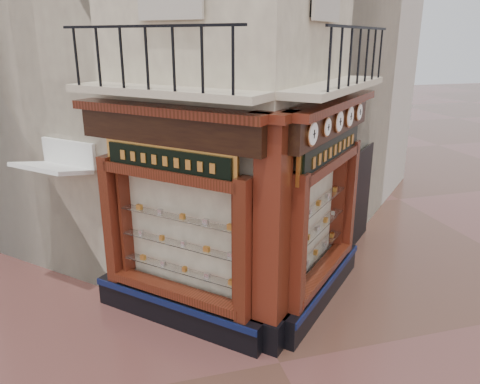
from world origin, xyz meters
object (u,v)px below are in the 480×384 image
object	(u,v)px
clock_d	(349,116)
signboard_right	(332,149)
corner_pilaster	(272,240)
awning	(67,292)
clock_b	(327,127)
clock_a	(312,134)
signboard_left	(168,160)
clock_c	(339,121)
clock_e	(359,112)

from	to	relation	value
clock_d	signboard_right	xyz separation A→B (m)	(-0.48, -0.32, -0.52)
corner_pilaster	awning	xyz separation A→B (m)	(-3.46, 2.75, -1.95)
clock_b	clock_a	bearing A→B (deg)	-180.00
signboard_left	clock_d	bearing A→B (deg)	-129.61
awning	clock_c	bearing A→B (deg)	-155.53
corner_pilaster	clock_d	distance (m)	2.89
clock_c	clock_d	size ratio (longest dim) A/B	0.97
signboard_left	signboard_right	size ratio (longest dim) A/B	0.86
clock_e	clock_b	bearing A→B (deg)	-180.00
awning	corner_pilaster	bearing A→B (deg)	-173.50
corner_pilaster	clock_e	world-z (taller)	corner_pilaster
signboard_right	awning	bearing A→B (deg)	115.55
clock_c	awning	xyz separation A→B (m)	(-4.96, 1.86, -3.62)
clock_c	awning	world-z (taller)	clock_c
clock_e	signboard_left	distance (m)	3.94
signboard_left	awning	bearing A→B (deg)	3.98
clock_e	signboard_right	world-z (taller)	clock_e
signboard_right	clock_a	bearing A→B (deg)	-175.22
corner_pilaster	clock_b	distance (m)	2.03
clock_a	clock_d	world-z (taller)	clock_d
clock_a	clock_c	size ratio (longest dim) A/B	0.99
corner_pilaster	clock_c	distance (m)	2.42
clock_e	signboard_left	bearing A→B (deg)	146.14
clock_a	clock_c	distance (m)	1.26
clock_c	awning	size ratio (longest dim) A/B	0.29
clock_e	awning	xyz separation A→B (m)	(-5.83, 0.98, -3.62)
corner_pilaster	signboard_right	size ratio (longest dim) A/B	1.81
clock_b	signboard_left	xyz separation A→B (m)	(-2.52, 0.55, -0.52)
clock_b	clock_e	xyz separation A→B (m)	(1.31, 1.31, -0.00)
clock_b	clock_d	xyz separation A→B (m)	(0.88, 0.88, 0.00)
signboard_right	clock_c	bearing A→B (deg)	-117.79
corner_pilaster	clock_c	bearing A→B (deg)	-14.17
clock_b	clock_c	size ratio (longest dim) A/B	0.81
clock_b	clock_d	size ratio (longest dim) A/B	0.78
awning	signboard_right	size ratio (longest dim) A/B	0.63
clock_d	signboard_left	bearing A→B (deg)	140.39
clock_d	clock_e	xyz separation A→B (m)	(0.43, 0.43, -0.00)
corner_pilaster	clock_e	xyz separation A→B (m)	(2.37, 1.77, 1.67)
clock_a	clock_b	size ratio (longest dim) A/B	1.23
clock_a	awning	world-z (taller)	clock_a
awning	signboard_right	distance (m)	6.07
clock_a	clock_c	xyz separation A→B (m)	(0.89, 0.89, 0.00)
clock_e	signboard_right	distance (m)	1.29
clock_c	clock_e	bearing A→B (deg)	0.00
clock_d	signboard_right	distance (m)	0.78
clock_b	signboard_right	xyz separation A→B (m)	(0.40, 0.55, -0.52)
corner_pilaster	clock_d	size ratio (longest dim) A/B	9.65
clock_a	clock_c	world-z (taller)	clock_c
corner_pilaster	clock_c	xyz separation A→B (m)	(1.50, 0.89, 1.67)
corner_pilaster	clock_d	world-z (taller)	corner_pilaster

